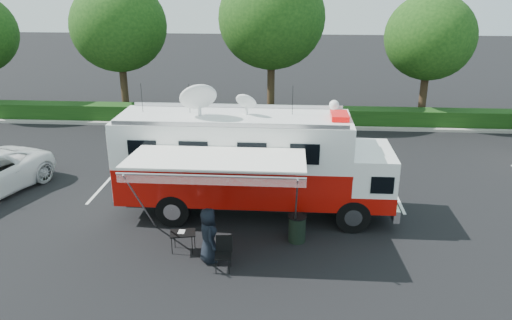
{
  "coord_description": "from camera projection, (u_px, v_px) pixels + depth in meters",
  "views": [
    {
      "loc": [
        1.22,
        -16.55,
        8.23
      ],
      "look_at": [
        0.0,
        0.5,
        1.9
      ],
      "focal_mm": 35.0,
      "sensor_mm": 36.0,
      "label": 1
    }
  ],
  "objects": [
    {
      "name": "trash_bin",
      "position": [
        297.0,
        228.0,
        16.32
      ],
      "size": [
        0.61,
        0.61,
        0.91
      ],
      "color": "black",
      "rests_on": "ground_plane"
    },
    {
      "name": "person",
      "position": [
        209.0,
        260.0,
        15.35
      ],
      "size": [
        0.79,
        0.98,
        1.75
      ],
      "primitive_type": "imported",
      "rotation": [
        0.0,
        0.0,
        1.87
      ],
      "color": "black",
      "rests_on": "ground_plane"
    },
    {
      "name": "command_truck",
      "position": [
        253.0,
        162.0,
        17.73
      ],
      "size": [
        9.77,
        2.69,
        4.69
      ],
      "color": "black",
      "rests_on": "ground_plane"
    },
    {
      "name": "folding_chair",
      "position": [
        224.0,
        250.0,
        14.75
      ],
      "size": [
        0.53,
        0.56,
        1.03
      ],
      "color": "black",
      "rests_on": "ground_plane"
    },
    {
      "name": "back_border",
      "position": [
        291.0,
        35.0,
        28.67
      ],
      "size": [
        60.0,
        6.14,
        8.87
      ],
      "color": "#9E998E",
      "rests_on": "ground_plane"
    },
    {
      "name": "stall_lines",
      "position": [
        249.0,
        181.0,
        21.26
      ],
      "size": [
        24.12,
        5.5,
        0.01
      ],
      "color": "silver",
      "rests_on": "ground_plane"
    },
    {
      "name": "ground_plane",
      "position": [
        255.0,
        213.0,
        18.42
      ],
      "size": [
        120.0,
        120.0,
        0.0
      ],
      "primitive_type": "plane",
      "color": "black",
      "rests_on": "ground"
    },
    {
      "name": "awning",
      "position": [
        216.0,
        162.0,
        14.82
      ],
      "size": [
        5.33,
        2.75,
        3.22
      ],
      "color": "white",
      "rests_on": "ground_plane"
    },
    {
      "name": "folding_table",
      "position": [
        183.0,
        234.0,
        15.65
      ],
      "size": [
        0.87,
        0.69,
        0.67
      ],
      "color": "black",
      "rests_on": "ground_plane"
    }
  ]
}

